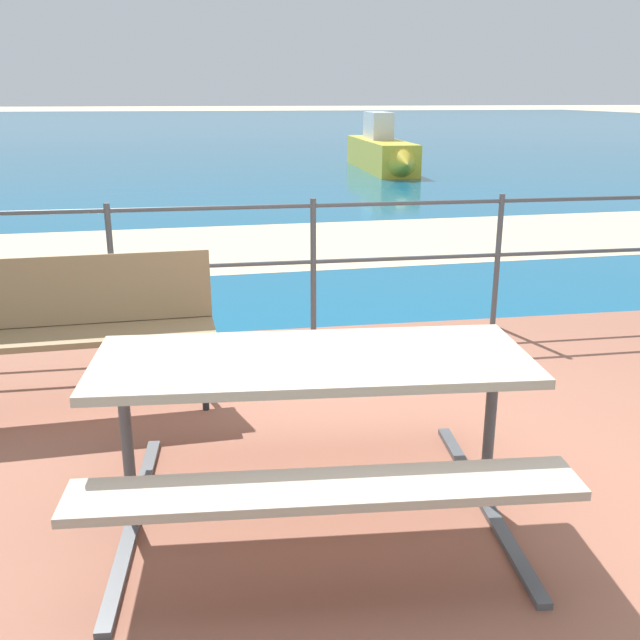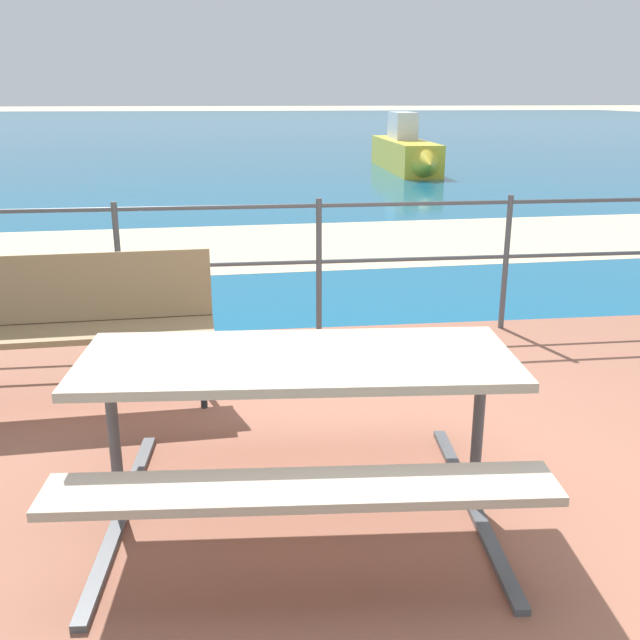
# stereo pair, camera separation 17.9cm
# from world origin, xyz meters

# --- Properties ---
(ground_plane) EXTENTS (240.00, 240.00, 0.00)m
(ground_plane) POSITION_xyz_m (0.00, 0.00, 0.00)
(ground_plane) COLOR beige
(patio_paving) EXTENTS (6.40, 5.20, 0.06)m
(patio_paving) POSITION_xyz_m (0.00, 0.00, 0.03)
(patio_paving) COLOR #935B47
(patio_paving) RESTS_ON ground
(sea_water) EXTENTS (90.00, 90.00, 0.01)m
(sea_water) POSITION_xyz_m (0.00, 40.00, 0.01)
(sea_water) COLOR #145B84
(sea_water) RESTS_ON ground
(beach_strip) EXTENTS (54.08, 5.30, 0.01)m
(beach_strip) POSITION_xyz_m (0.00, 6.20, 0.01)
(beach_strip) COLOR beige
(beach_strip) RESTS_ON ground
(picnic_table) EXTENTS (1.91, 1.56, 0.75)m
(picnic_table) POSITION_xyz_m (-0.40, -0.04, 0.64)
(picnic_table) COLOR tan
(picnic_table) RESTS_ON patio_paving
(park_bench) EXTENTS (1.80, 0.51, 0.90)m
(park_bench) POSITION_xyz_m (-1.67, 1.35, 0.62)
(park_bench) COLOR #8C704C
(park_bench) RESTS_ON patio_paving
(railing_fence) EXTENTS (5.94, 0.04, 1.06)m
(railing_fence) POSITION_xyz_m (0.00, 2.42, 0.74)
(railing_fence) COLOR #4C5156
(railing_fence) RESTS_ON patio_paving
(boat_near) EXTENTS (1.03, 4.93, 1.41)m
(boat_near) POSITION_xyz_m (3.79, 15.23, 0.47)
(boat_near) COLOR yellow
(boat_near) RESTS_ON sea_water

